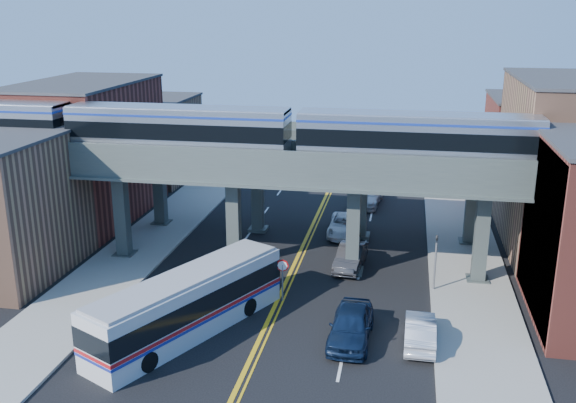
% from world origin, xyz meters
% --- Properties ---
extents(ground, '(120.00, 120.00, 0.00)m').
position_xyz_m(ground, '(0.00, 0.00, 0.00)').
color(ground, black).
rests_on(ground, ground).
extents(sidewalk_west, '(5.00, 70.00, 0.16)m').
position_xyz_m(sidewalk_west, '(-11.50, 10.00, 0.08)').
color(sidewalk_west, gray).
rests_on(sidewalk_west, ground).
extents(sidewalk_east, '(5.00, 70.00, 0.16)m').
position_xyz_m(sidewalk_east, '(11.50, 10.00, 0.08)').
color(sidewalk_east, gray).
rests_on(sidewalk_east, ground).
extents(building_west_b, '(8.00, 14.00, 11.00)m').
position_xyz_m(building_west_b, '(-18.50, 16.00, 5.50)').
color(building_west_b, brown).
rests_on(building_west_b, ground).
extents(building_west_c, '(8.00, 10.00, 8.00)m').
position_xyz_m(building_west_c, '(-18.50, 29.00, 4.00)').
color(building_west_c, '#895E47').
rests_on(building_west_c, ground).
extents(building_east_b, '(8.00, 14.00, 12.00)m').
position_xyz_m(building_east_b, '(18.50, 16.00, 6.00)').
color(building_east_b, '#895E47').
rests_on(building_east_b, ground).
extents(building_east_c, '(8.00, 10.00, 9.00)m').
position_xyz_m(building_east_c, '(18.50, 29.00, 4.50)').
color(building_east_c, brown).
rests_on(building_east_c, ground).
extents(mural_panel, '(0.10, 9.50, 9.50)m').
position_xyz_m(mural_panel, '(14.55, 4.00, 4.75)').
color(mural_panel, teal).
rests_on(mural_panel, ground).
extents(elevated_viaduct_near, '(52.00, 3.60, 7.40)m').
position_xyz_m(elevated_viaduct_near, '(0.00, 8.00, 6.47)').
color(elevated_viaduct_near, '#3F4948').
rests_on(elevated_viaduct_near, ground).
extents(elevated_viaduct_far, '(52.00, 3.60, 7.40)m').
position_xyz_m(elevated_viaduct_far, '(0.00, 15.00, 6.47)').
color(elevated_viaduct_far, '#3F4948').
rests_on(elevated_viaduct_far, ground).
extents(transit_train, '(45.15, 2.83, 3.29)m').
position_xyz_m(transit_train, '(-7.59, 8.00, 9.18)').
color(transit_train, black).
rests_on(transit_train, elevated_viaduct_near).
extents(stop_sign, '(0.76, 0.09, 2.63)m').
position_xyz_m(stop_sign, '(0.30, 3.00, 1.76)').
color(stop_sign, slate).
rests_on(stop_sign, ground).
extents(traffic_signal, '(0.15, 0.18, 4.10)m').
position_xyz_m(traffic_signal, '(9.20, 6.00, 2.30)').
color(traffic_signal, slate).
rests_on(traffic_signal, ground).
extents(transit_bus, '(7.99, 12.30, 3.19)m').
position_xyz_m(transit_bus, '(-3.88, -1.75, 1.64)').
color(transit_bus, silver).
rests_on(transit_bus, ground).
extents(car_lane_a, '(2.29, 5.32, 1.79)m').
position_xyz_m(car_lane_a, '(4.74, -1.07, 0.90)').
color(car_lane_a, '#0E1C36').
rests_on(car_lane_a, ground).
extents(car_lane_b, '(2.08, 4.84, 1.55)m').
position_xyz_m(car_lane_b, '(3.81, 8.83, 0.78)').
color(car_lane_b, '#2A292C').
rests_on(car_lane_b, ground).
extents(car_lane_c, '(2.50, 5.31, 1.47)m').
position_xyz_m(car_lane_c, '(2.78, 15.39, 0.73)').
color(car_lane_c, white).
rests_on(car_lane_c, ground).
extents(car_lane_d, '(2.98, 6.06, 1.70)m').
position_xyz_m(car_lane_d, '(3.91, 23.65, 0.85)').
color(car_lane_d, silver).
rests_on(car_lane_d, ground).
extents(car_parked_curb, '(1.61, 4.48, 1.47)m').
position_xyz_m(car_parked_curb, '(8.30, -0.75, 0.74)').
color(car_parked_curb, silver).
rests_on(car_parked_curb, ground).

